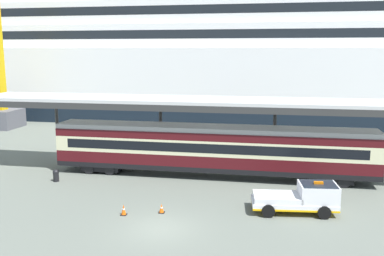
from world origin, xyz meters
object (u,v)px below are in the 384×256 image
object	(u,v)px
traffic_cone_mid	(124,210)
cruise_ship	(200,38)
traffic_cone_near	(162,208)
quay_bollard	(56,175)
train_carriage	(212,148)
service_truck	(302,197)

from	to	relation	value
traffic_cone_mid	cruise_ship	bearing A→B (deg)	93.28
traffic_cone_near	quay_bollard	world-z (taller)	quay_bollard
train_carriage	quay_bollard	xyz separation A→B (m)	(-11.65, -3.52, -1.80)
train_carriage	traffic_cone_near	bearing A→B (deg)	-103.30
traffic_cone_mid	service_truck	bearing A→B (deg)	12.81
train_carriage	quay_bollard	bearing A→B (deg)	-163.19
cruise_ship	train_carriage	size ratio (longest dim) A/B	6.64
traffic_cone_near	cruise_ship	bearing A→B (deg)	96.26
traffic_cone_near	quay_bollard	distance (m)	10.82
cruise_ship	quay_bollard	size ratio (longest dim) A/B	174.86
traffic_cone_near	traffic_cone_mid	bearing A→B (deg)	-160.62
traffic_cone_near	quay_bollard	xyz separation A→B (m)	(-9.67, 4.84, 0.23)
traffic_cone_near	train_carriage	bearing A→B (deg)	76.70
cruise_ship	train_carriage	bearing A→B (deg)	-79.04
traffic_cone_near	service_truck	bearing A→B (deg)	11.07
cruise_ship	train_carriage	world-z (taller)	cruise_ship
traffic_cone_near	traffic_cone_mid	world-z (taller)	traffic_cone_mid
cruise_ship	traffic_cone_near	distance (m)	44.67
service_truck	traffic_cone_mid	size ratio (longest dim) A/B	7.98
traffic_cone_mid	train_carriage	bearing A→B (deg)	65.42
service_truck	traffic_cone_near	size ratio (longest dim) A/B	9.11
train_carriage	traffic_cone_mid	distance (m)	10.24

